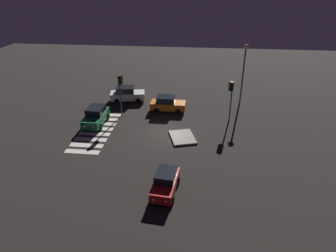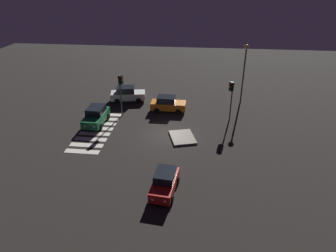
% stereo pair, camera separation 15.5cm
% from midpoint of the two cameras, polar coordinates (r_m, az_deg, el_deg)
% --- Properties ---
extents(ground_plane, '(80.00, 80.00, 0.00)m').
position_cam_midpoint_polar(ground_plane, '(30.28, -0.15, -1.69)').
color(ground_plane, black).
extents(traffic_island, '(3.47, 2.97, 0.18)m').
position_cam_midpoint_polar(traffic_island, '(29.69, 2.59, -2.15)').
color(traffic_island, gray).
rests_on(traffic_island, ground).
extents(car_white, '(2.59, 4.49, 1.87)m').
position_cam_midpoint_polar(car_white, '(38.44, -7.85, 5.98)').
color(car_white, silver).
rests_on(car_white, ground).
extents(car_orange, '(1.97, 4.10, 1.77)m').
position_cam_midpoint_polar(car_orange, '(35.27, -0.21, 4.19)').
color(car_orange, orange).
rests_on(car_orange, ground).
extents(car_red, '(3.82, 2.03, 1.61)m').
position_cam_midpoint_polar(car_red, '(22.54, -0.68, -10.56)').
color(car_red, red).
rests_on(car_red, ground).
extents(car_green, '(4.31, 2.07, 1.86)m').
position_cam_midpoint_polar(car_green, '(33.04, -13.61, 1.84)').
color(car_green, '#196B38').
rests_on(car_green, ground).
extents(traffic_light_south, '(0.54, 0.53, 4.75)m').
position_cam_midpoint_polar(traffic_light_south, '(33.33, -9.09, 7.49)').
color(traffic_light_south, '#47474C').
rests_on(traffic_light_south, ground).
extents(traffic_light_west, '(0.54, 0.53, 4.41)m').
position_cam_midpoint_polar(traffic_light_west, '(32.67, 11.65, 6.39)').
color(traffic_light_west, '#47474C').
rests_on(traffic_light_west, ground).
extents(street_lamp, '(0.56, 0.56, 7.12)m').
position_cam_midpoint_polar(street_lamp, '(37.75, 14.08, 11.42)').
color(street_lamp, '#47474C').
rests_on(street_lamp, ground).
extents(crosswalk_near, '(8.75, 3.20, 0.02)m').
position_cam_midpoint_polar(crosswalk_near, '(31.85, -13.54, -0.95)').
color(crosswalk_near, silver).
rests_on(crosswalk_near, ground).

